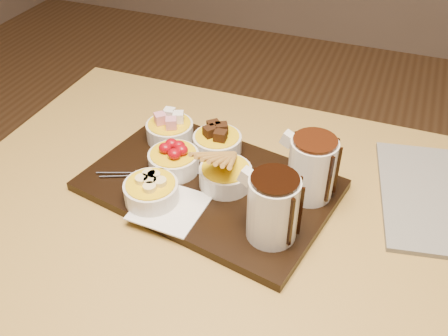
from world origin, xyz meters
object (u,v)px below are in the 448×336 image
(pitcher_dark_chocolate, at_px, (273,209))
(pitcher_milk_chocolate, at_px, (312,169))
(dining_table, at_px, (255,254))
(bowl_strawberries, at_px, (174,162))
(serving_board, at_px, (210,185))

(pitcher_dark_chocolate, bearing_deg, pitcher_milk_chocolate, 85.60)
(dining_table, relative_size, bowl_strawberries, 12.00)
(pitcher_dark_chocolate, relative_size, pitcher_milk_chocolate, 1.00)
(bowl_strawberries, xyz_separation_m, pitcher_milk_chocolate, (0.26, 0.02, 0.04))
(serving_board, bearing_deg, pitcher_milk_chocolate, 21.80)
(dining_table, relative_size, serving_board, 2.61)
(pitcher_milk_chocolate, bearing_deg, dining_table, -122.93)
(serving_board, distance_m, pitcher_milk_chocolate, 0.20)
(dining_table, xyz_separation_m, pitcher_dark_chocolate, (0.04, -0.05, 0.18))
(dining_table, xyz_separation_m, pitcher_milk_chocolate, (0.07, 0.08, 0.18))
(dining_table, bearing_deg, bowl_strawberries, 164.89)
(dining_table, height_order, bowl_strawberries, bowl_strawberries)
(bowl_strawberries, relative_size, pitcher_milk_chocolate, 0.85)
(dining_table, relative_size, pitcher_milk_chocolate, 10.25)
(bowl_strawberries, bearing_deg, dining_table, -15.11)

